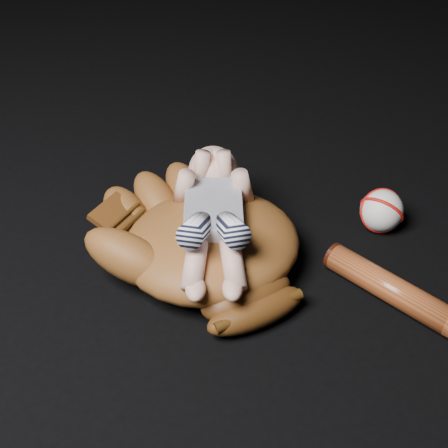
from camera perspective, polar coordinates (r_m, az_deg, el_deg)
The scene contains 3 objects.
baseball_glove at distance 1.07m, azimuth -1.17°, elevation -1.20°, with size 0.39×0.44×0.14m, color brown, non-canonical shape.
newborn_baby at distance 1.04m, azimuth -0.97°, elevation 0.83°, with size 0.16×0.35×0.14m, color #DBA18D, non-canonical shape.
baseball at distance 1.22m, azimuth 14.22°, elevation 1.18°, with size 0.08×0.08×0.08m, color white.
Camera 1 is at (-0.18, -0.70, 0.75)m, focal length 50.00 mm.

